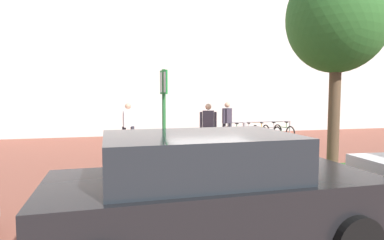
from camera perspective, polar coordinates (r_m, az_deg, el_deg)
The scene contains 12 objects.
ground_plane at distance 9.85m, azimuth 3.74°, elevation -7.49°, with size 60.00×60.00×0.00m, color brown.
building_facade at distance 17.39m, azimuth -4.14°, elevation 14.29°, with size 28.00×1.20×10.00m, color silver.
planter_strip at distance 7.96m, azimuth 10.22°, elevation -9.87°, with size 7.00×1.10×0.16m, color #336028.
tree_sidewalk at distance 9.01m, azimuth 24.20°, elevation 15.95°, with size 2.45×2.45×5.28m.
parking_sign_post at distance 7.12m, azimuth -4.96°, elevation 1.61°, with size 0.11×0.36×2.59m.
bike_at_sign at distance 7.35m, azimuth -5.64°, elevation -8.86°, with size 1.67×0.45×0.86m.
bike_rack_cluster at distance 15.22m, azimuth 11.83°, elevation -1.99°, with size 3.21×1.67×0.83m.
bollard_steel at distance 13.55m, azimuth 9.24°, elevation -2.31°, with size 0.16×0.16×0.90m, color #ADADB2.
person_shirt_blue at distance 12.38m, azimuth -11.17°, elevation -0.50°, with size 0.46×0.54×1.72m.
person_suited_dark at distance 13.69m, azimuth 6.19°, elevation 0.04°, with size 0.50×0.44×1.72m.
person_suited_navy at distance 11.64m, azimuth 2.87°, elevation -0.73°, with size 0.60×0.51×1.72m.
car_black_suv at distance 4.38m, azimuth 3.26°, elevation -12.65°, with size 4.33×2.07×1.54m.
Camera 1 is at (-2.93, -9.18, 2.05)m, focal length 30.30 mm.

